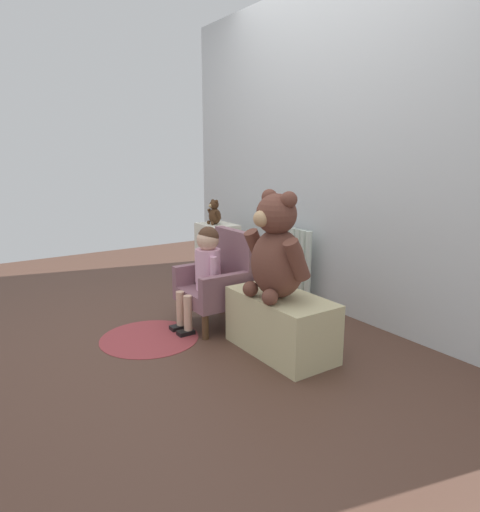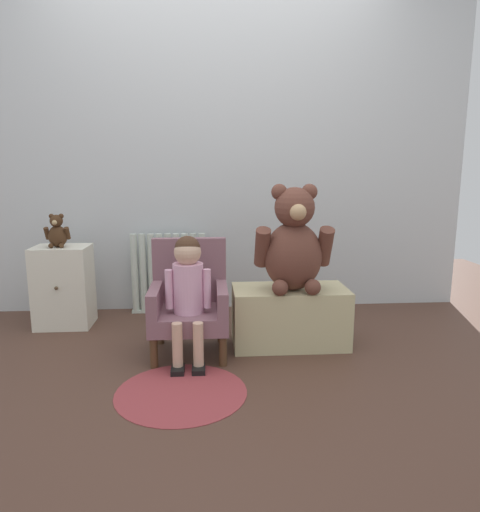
% 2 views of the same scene
% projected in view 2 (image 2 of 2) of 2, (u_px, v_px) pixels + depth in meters
% --- Properties ---
extents(ground_plane, '(6.00, 6.00, 0.00)m').
position_uv_depth(ground_plane, '(221.00, 380.00, 2.33)').
color(ground_plane, '#4F3328').
extents(back_wall, '(3.80, 0.05, 2.40)m').
position_uv_depth(back_wall, '(214.00, 150.00, 3.37)').
color(back_wall, silver).
rests_on(back_wall, ground_plane).
extents(radiator, '(0.56, 0.05, 0.60)m').
position_uv_depth(radiator, '(169.00, 274.00, 3.39)').
color(radiator, silver).
rests_on(radiator, ground_plane).
extents(small_dresser, '(0.36, 0.30, 0.55)m').
position_uv_depth(small_dresser, '(64.00, 286.00, 3.10)').
color(small_dresser, silver).
rests_on(small_dresser, ground_plane).
extents(child_armchair, '(0.44, 0.41, 0.66)m').
position_uv_depth(child_armchair, '(189.00, 301.00, 2.66)').
color(child_armchair, '#825964').
rests_on(child_armchair, ground_plane).
extents(child_figure, '(0.25, 0.35, 0.70)m').
position_uv_depth(child_figure, '(188.00, 281.00, 2.52)').
color(child_figure, '#E3A8C5').
rests_on(child_figure, ground_plane).
extents(low_bench, '(0.69, 0.35, 0.36)m').
position_uv_depth(low_bench, '(290.00, 316.00, 2.78)').
color(low_bench, '#C7BB8A').
rests_on(low_bench, ground_plane).
extents(large_teddy_bear, '(0.45, 0.32, 0.62)m').
position_uv_depth(large_teddy_bear, '(294.00, 244.00, 2.65)').
color(large_teddy_bear, brown).
rests_on(large_teddy_bear, low_bench).
extents(small_teddy_bear, '(0.16, 0.11, 0.22)m').
position_uv_depth(small_teddy_bear, '(57.00, 232.00, 3.00)').
color(small_teddy_bear, '#422A18').
rests_on(small_teddy_bear, small_dresser).
extents(floor_rug, '(0.64, 0.64, 0.01)m').
position_uv_depth(floor_rug, '(181.00, 392.00, 2.20)').
color(floor_rug, '#97383C').
rests_on(floor_rug, ground_plane).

